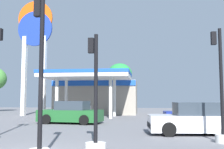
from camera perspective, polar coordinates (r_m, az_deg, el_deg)
name	(u,v)px	position (r m, az deg, el deg)	size (l,w,h in m)	color
gas_station	(96,95)	(32.33, -3.30, -4.36)	(9.46, 12.18, 4.47)	gray
station_pole_sign	(35,42)	(31.26, -15.93, 6.56)	(3.88, 0.56, 12.65)	white
car_0	(71,113)	(20.45, -8.66, -8.05)	(4.84, 2.58, 1.66)	black
car_1	(194,120)	(14.79, 16.82, -9.10)	(4.71, 2.38, 1.64)	black
car_3	(198,115)	(19.55, 17.55, -8.12)	(4.50, 2.20, 1.58)	black
traffic_signal_0	(40,101)	(8.60, -14.93, -5.49)	(0.63, 0.66, 5.12)	silver
traffic_signal_1	(95,115)	(9.94, -3.59, -8.40)	(0.74, 0.74, 4.21)	silver
traffic_signal_3	(221,106)	(12.35, 22.01, -6.21)	(0.65, 0.68, 4.84)	silver
tree_1	(120,74)	(35.32, 1.67, 0.09)	(3.15, 3.15, 6.40)	brown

